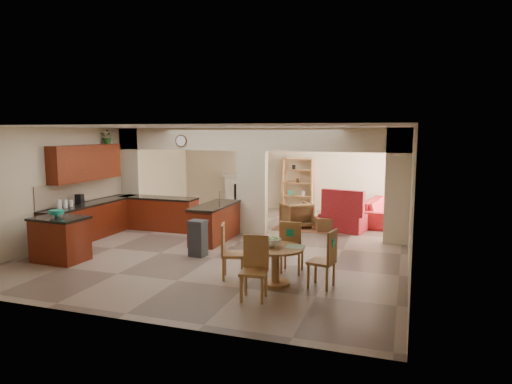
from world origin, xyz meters
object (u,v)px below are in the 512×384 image
(sofa, at_px, (384,211))
(armchair, at_px, (296,215))
(kitchen_island, at_px, (60,239))
(dining_table, at_px, (276,259))

(sofa, relative_size, armchair, 3.09)
(kitchen_island, xyz_separation_m, sofa, (6.24, 6.28, -0.11))
(kitchen_island, bearing_deg, armchair, 54.20)
(dining_table, distance_m, sofa, 6.48)
(kitchen_island, bearing_deg, dining_table, 2.71)
(dining_table, distance_m, armchair, 4.96)
(kitchen_island, xyz_separation_m, armchair, (3.90, 4.88, -0.11))
(sofa, bearing_deg, armchair, 129.22)
(dining_table, xyz_separation_m, sofa, (1.54, 6.29, -0.11))
(kitchen_island, height_order, armchair, kitchen_island)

